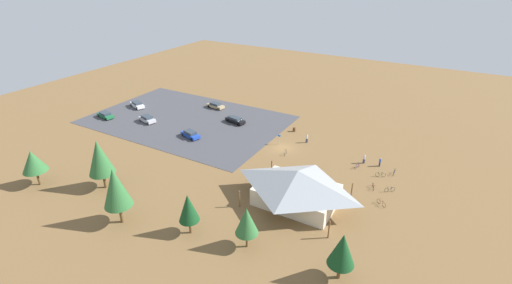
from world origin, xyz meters
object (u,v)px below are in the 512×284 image
at_px(pine_midwest, 33,161).
at_px(bicycle_teal_edge_south, 390,190).
at_px(visitor_at_bikes, 307,138).
at_px(visitor_crossing_yard, 364,159).
at_px(car_green_end_stall, 105,115).
at_px(car_blue_mid_lot, 190,134).
at_px(pine_far_west, 247,221).
at_px(bicycle_green_lone_east, 380,175).
at_px(visitor_near_lot, 380,162).
at_px(bike_pavilion, 297,185).
at_px(car_tan_front_row, 215,105).
at_px(bicycle_red_mid_cluster, 373,186).
at_px(car_white_inner_stall, 137,104).
at_px(pine_mideast, 342,250).
at_px(bicycle_orange_edge_north, 381,203).
at_px(car_silver_by_curb, 147,119).
at_px(pine_west, 188,208).
at_px(car_black_back_corner, 235,120).
at_px(trash_bin, 294,129).
at_px(bicycle_white_near_porch, 285,153).
at_px(lot_sign, 279,138).
at_px(pine_center, 99,157).
at_px(bicycle_blue_back_row, 394,172).
at_px(pine_far_east, 116,188).
at_px(bicycle_purple_near_sign, 357,166).

distance_m(pine_midwest, bicycle_teal_edge_south, 56.03).
bearing_deg(visitor_at_bikes, visitor_crossing_yard, 167.79).
bearing_deg(car_green_end_stall, car_blue_mid_lot, -176.54).
distance_m(pine_far_west, bicycle_green_lone_east, 27.76).
bearing_deg(visitor_near_lot, bike_pavilion, 63.97).
bearing_deg(visitor_near_lot, car_tan_front_row, -12.04).
xyz_separation_m(pine_midwest, bicycle_red_mid_cluster, (-47.04, -25.58, -3.94)).
bearing_deg(car_white_inner_stall, pine_mideast, 155.45).
bearing_deg(bicycle_orange_edge_north, car_silver_by_curb, -6.15).
bearing_deg(bicycle_teal_edge_south, bicycle_red_mid_cluster, 7.57).
distance_m(pine_west, car_black_back_corner, 36.97).
distance_m(trash_bin, pine_far_west, 36.11).
relative_size(bike_pavilion, bicycle_green_lone_east, 8.85).
distance_m(bicycle_white_near_porch, car_green_end_stall, 44.10).
relative_size(lot_sign, pine_center, 0.27).
bearing_deg(car_tan_front_row, trash_bin, 172.51).
distance_m(lot_sign, bicycle_teal_edge_south, 23.22).
xyz_separation_m(car_blue_mid_lot, car_tan_front_row, (5.28, -16.20, -0.02)).
bearing_deg(bicycle_blue_back_row, lot_sign, -1.11).
xyz_separation_m(bicycle_orange_edge_north, visitor_crossing_yard, (5.53, -11.22, 0.55)).
distance_m(pine_center, car_tan_front_row, 38.05).
xyz_separation_m(car_silver_by_curb, car_tan_front_row, (-8.23, -14.73, -0.06)).
height_order(bicycle_blue_back_row, car_black_back_corner, car_black_back_corner).
bearing_deg(car_black_back_corner, pine_midwest, 69.22).
relative_size(pine_mideast, car_tan_front_row, 1.31).
height_order(bicycle_white_near_porch, bicycle_teal_edge_south, bicycle_teal_edge_south).
height_order(pine_far_east, bicycle_purple_near_sign, pine_far_east).
bearing_deg(bicycle_teal_edge_south, bicycle_green_lone_east, -59.07).
bearing_deg(car_white_inner_stall, visitor_at_bikes, -176.61).
bearing_deg(bicycle_white_near_porch, car_black_back_corner, -26.01).
xyz_separation_m(pine_midwest, bicycle_orange_edge_north, (-49.18, -21.68, -3.92)).
bearing_deg(visitor_at_bikes, bicycle_white_near_porch, 77.37).
distance_m(lot_sign, visitor_at_bikes, 5.63).
relative_size(pine_mideast, bicycle_teal_edge_south, 4.34).
xyz_separation_m(pine_center, visitor_crossing_yard, (-33.70, -28.20, -4.51)).
relative_size(bike_pavilion, pine_midwest, 2.30).
bearing_deg(lot_sign, pine_far_east, 75.69).
xyz_separation_m(trash_bin, pine_west, (-1.37, 36.20, 3.59)).
bearing_deg(car_tan_front_row, pine_mideast, 139.65).
xyz_separation_m(bicycle_teal_edge_south, bicycle_purple_near_sign, (6.43, -4.71, -0.02)).
xyz_separation_m(bicycle_green_lone_east, visitor_near_lot, (0.92, -3.50, 0.48)).
distance_m(lot_sign, pine_midwest, 42.12).
distance_m(pine_west, car_green_end_stall, 47.64).
bearing_deg(visitor_crossing_yard, bicycle_orange_edge_north, 116.25).
relative_size(lot_sign, bicycle_purple_near_sign, 1.38).
distance_m(pine_midwest, bicycle_white_near_porch, 41.86).
bearing_deg(trash_bin, bicycle_green_lone_east, 154.80).
xyz_separation_m(bicycle_white_near_porch, car_blue_mid_lot, (20.10, 2.94, 0.36)).
height_order(car_white_inner_stall, car_tan_front_row, car_white_inner_stall).
xyz_separation_m(bicycle_teal_edge_south, car_silver_by_curb, (53.05, -1.44, 0.38)).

